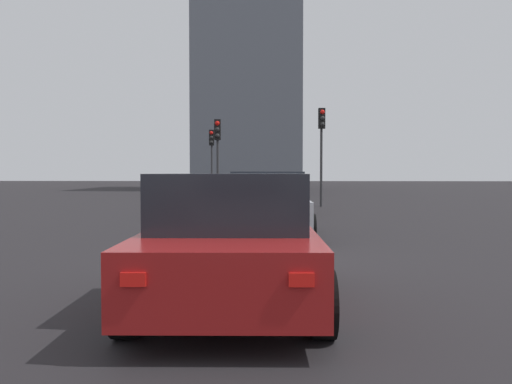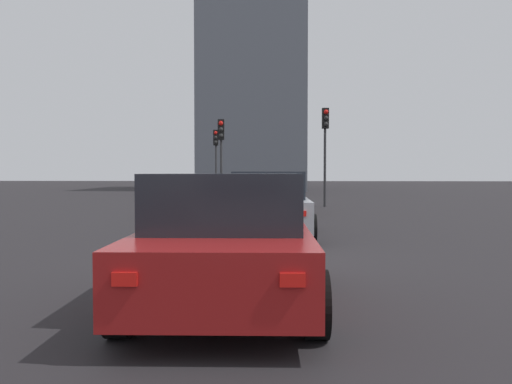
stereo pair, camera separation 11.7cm
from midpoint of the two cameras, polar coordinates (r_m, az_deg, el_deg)
ground_plane at (r=9.53m, az=0.47°, el=-7.76°), size 160.00×160.00×0.20m
car_beige_lead at (r=19.95m, az=1.35°, el=-0.12°), size 4.43×2.21×1.55m
car_silver_second at (r=12.70m, az=1.61°, el=-1.43°), size 4.29×2.13×1.55m
car_red_third at (r=6.15m, az=-2.53°, el=-5.39°), size 4.09×2.13×1.52m
traffic_light_near_left at (r=23.53m, az=-3.60°, el=5.15°), size 0.32×0.29×3.84m
traffic_light_near_right at (r=23.80m, az=7.55°, el=5.93°), size 0.33×0.31×4.34m
traffic_light_far_left at (r=31.05m, az=-4.20°, el=4.59°), size 0.32×0.28×3.97m
building_facade_left at (r=47.78m, az=-0.05°, el=9.53°), size 12.42×8.73×15.33m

